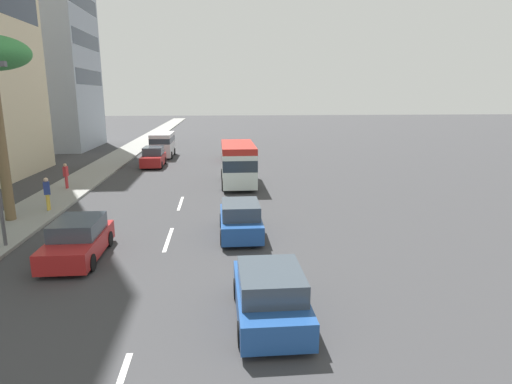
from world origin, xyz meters
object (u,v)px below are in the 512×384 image
at_px(pedestrian_near_lamp, 66,175).
at_px(pedestrian_mid_block, 47,192).
at_px(car_fifth, 232,152).
at_px(car_sixth, 78,240).
at_px(car_seventh, 240,219).
at_px(car_fourth, 153,157).
at_px(van_third, 163,143).
at_px(car_second, 270,295).
at_px(minibus_lead, 238,162).

relative_size(pedestrian_near_lamp, pedestrian_mid_block, 0.94).
bearing_deg(car_fifth, car_sixth, 164.80).
bearing_deg(car_sixth, pedestrian_mid_block, -151.83).
relative_size(car_sixth, car_seventh, 1.01).
bearing_deg(car_fourth, car_sixth, 0.66).
height_order(car_fourth, pedestrian_near_lamp, pedestrian_near_lamp).
bearing_deg(pedestrian_near_lamp, car_sixth, -150.01).
distance_m(van_third, pedestrian_near_lamp, 15.92).
bearing_deg(car_fourth, van_third, 179.00).
bearing_deg(car_second, pedestrian_mid_block, 40.94).
bearing_deg(pedestrian_near_lamp, car_fifth, -32.47).
xyz_separation_m(minibus_lead, pedestrian_mid_block, (-6.53, 10.53, -0.45)).
distance_m(van_third, car_sixth, 27.78).
bearing_deg(car_fourth, car_fifth, 114.36).
bearing_deg(car_seventh, car_fourth, 18.75).
bearing_deg(car_fourth, car_seventh, 18.75).
bearing_deg(pedestrian_near_lamp, car_second, -137.40).
relative_size(minibus_lead, van_third, 1.25).
relative_size(car_seventh, pedestrian_mid_block, 2.32).
xyz_separation_m(minibus_lead, van_third, (14.36, 6.99, -0.19)).
distance_m(van_third, pedestrian_mid_block, 21.19).
height_order(pedestrian_near_lamp, pedestrian_mid_block, pedestrian_mid_block).
bearing_deg(car_fourth, pedestrian_near_lamp, -24.93).
relative_size(van_third, car_sixth, 1.19).
xyz_separation_m(car_sixth, car_seventh, (2.20, -6.41, 0.02)).
height_order(car_fourth, car_sixth, car_fourth).
xyz_separation_m(car_second, car_fourth, (27.10, 7.10, 0.07)).
relative_size(minibus_lead, car_seventh, 1.51).
xyz_separation_m(car_fifth, pedestrian_near_lamp, (-12.54, 11.40, 0.29)).
bearing_deg(minibus_lead, car_fifth, 0.21).
distance_m(car_fifth, pedestrian_near_lamp, 16.95).
height_order(car_fourth, car_fifth, car_fourth).
xyz_separation_m(van_third, pedestrian_near_lamp, (-15.28, 4.45, -0.33)).
distance_m(car_sixth, car_seventh, 6.78).
bearing_deg(car_seventh, pedestrian_near_lamp, 46.92).
height_order(minibus_lead, pedestrian_near_lamp, minibus_lead).
xyz_separation_m(minibus_lead, car_sixth, (-13.41, 6.85, -0.86)).
distance_m(car_second, car_fifth, 30.30).
relative_size(car_fifth, car_seventh, 1.12).
bearing_deg(car_seventh, car_sixth, 108.93).
distance_m(van_third, car_fifth, 7.50).
xyz_separation_m(car_sixth, pedestrian_near_lamp, (12.50, 4.60, 0.34)).
height_order(car_second, pedestrian_mid_block, pedestrian_mid_block).
height_order(van_third, car_seventh, van_third).
height_order(car_sixth, pedestrian_near_lamp, pedestrian_near_lamp).
bearing_deg(car_second, car_fifth, 0.09).
bearing_deg(minibus_lead, car_second, -179.99).
xyz_separation_m(car_fifth, pedestrian_mid_block, (-18.15, 10.49, 0.36)).
bearing_deg(car_seventh, car_second, -176.66).
height_order(car_second, car_fourth, car_fourth).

